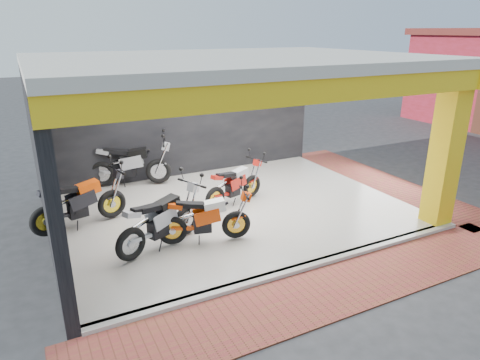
% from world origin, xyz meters
% --- Properties ---
extents(ground, '(80.00, 80.00, 0.00)m').
position_xyz_m(ground, '(0.00, 0.00, 0.00)').
color(ground, '#2D2D30').
rests_on(ground, ground).
extents(showroom_floor, '(8.00, 6.00, 0.10)m').
position_xyz_m(showroom_floor, '(0.00, 2.00, 0.05)').
color(showroom_floor, silver).
rests_on(showroom_floor, ground).
extents(showroom_ceiling, '(8.40, 6.40, 0.20)m').
position_xyz_m(showroom_ceiling, '(0.00, 2.00, 3.60)').
color(showroom_ceiling, beige).
rests_on(showroom_ceiling, corner_column).
extents(back_wall, '(8.20, 0.20, 3.50)m').
position_xyz_m(back_wall, '(0.00, 5.10, 1.75)').
color(back_wall, black).
rests_on(back_wall, ground).
extents(left_wall, '(0.20, 6.20, 3.50)m').
position_xyz_m(left_wall, '(-4.10, 2.00, 1.75)').
color(left_wall, black).
rests_on(left_wall, ground).
extents(corner_column, '(0.50, 0.50, 3.50)m').
position_xyz_m(corner_column, '(3.75, -0.75, 1.75)').
color(corner_column, yellow).
rests_on(corner_column, ground).
extents(header_beam_front, '(8.40, 0.30, 0.40)m').
position_xyz_m(header_beam_front, '(0.00, -1.00, 3.30)').
color(header_beam_front, yellow).
rests_on(header_beam_front, corner_column).
extents(header_beam_right, '(0.30, 6.40, 0.40)m').
position_xyz_m(header_beam_right, '(4.00, 2.00, 3.30)').
color(header_beam_right, yellow).
rests_on(header_beam_right, corner_column).
extents(floor_kerb, '(8.00, 0.20, 0.10)m').
position_xyz_m(floor_kerb, '(0.00, -1.02, 0.05)').
color(floor_kerb, silver).
rests_on(floor_kerb, ground).
extents(paver_front, '(9.00, 1.40, 0.03)m').
position_xyz_m(paver_front, '(0.00, -1.80, 0.01)').
color(paver_front, brown).
rests_on(paver_front, ground).
extents(paver_right, '(1.40, 7.00, 0.03)m').
position_xyz_m(paver_right, '(4.80, 2.00, 0.01)').
color(paver_right, brown).
rests_on(paver_right, ground).
extents(moto_hero, '(2.14, 1.24, 1.23)m').
position_xyz_m(moto_hero, '(-0.70, 0.51, 0.72)').
color(moto_hero, '#E44209').
rests_on(moto_hero, showroom_floor).
extents(moto_row_a, '(2.07, 1.26, 1.19)m').
position_xyz_m(moto_row_a, '(0.72, 2.43, 0.69)').
color(moto_row_a, red).
rests_on(moto_row_a, showroom_floor).
extents(moto_row_b, '(2.34, 1.61, 1.34)m').
position_xyz_m(moto_row_b, '(-1.54, 1.15, 0.77)').
color(moto_row_b, '#ADAFB5').
rests_on(moto_row_b, showroom_floor).
extents(moto_row_c, '(2.37, 1.32, 1.37)m').
position_xyz_m(moto_row_c, '(-2.77, 2.72, 0.78)').
color(moto_row_c, black).
rests_on(moto_row_c, showroom_floor).
extents(moto_row_d, '(2.53, 1.59, 1.45)m').
position_xyz_m(moto_row_d, '(-1.14, 4.50, 0.82)').
color(moto_row_d, '#97999E').
rests_on(moto_row_d, showroom_floor).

